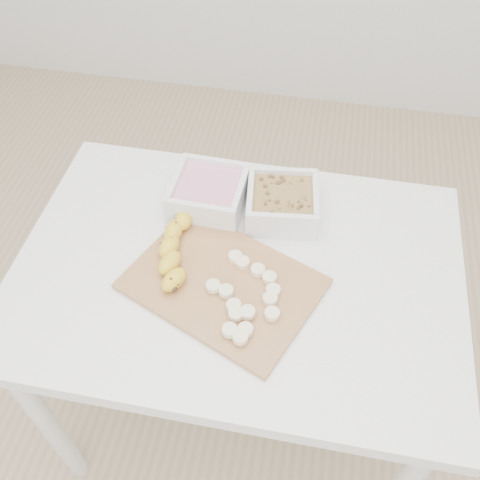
% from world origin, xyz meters
% --- Properties ---
extents(ground, '(3.50, 3.50, 0.00)m').
position_xyz_m(ground, '(0.00, 0.00, 0.00)').
color(ground, '#C6AD89').
rests_on(ground, ground).
extents(table, '(1.00, 0.70, 0.75)m').
position_xyz_m(table, '(0.00, 0.00, 0.65)').
color(table, white).
rests_on(table, ground).
extents(bowl_yogurt, '(0.18, 0.18, 0.08)m').
position_xyz_m(bowl_yogurt, '(-0.11, 0.18, 0.79)').
color(bowl_yogurt, white).
rests_on(bowl_yogurt, table).
extents(bowl_granola, '(0.18, 0.18, 0.08)m').
position_xyz_m(bowl_granola, '(0.07, 0.18, 0.79)').
color(bowl_granola, white).
rests_on(bowl_granola, table).
extents(cutting_board, '(0.47, 0.41, 0.01)m').
position_xyz_m(cutting_board, '(-0.02, -0.06, 0.76)').
color(cutting_board, '#B17C48').
rests_on(cutting_board, table).
extents(banana, '(0.08, 0.23, 0.04)m').
position_xyz_m(banana, '(-0.14, -0.00, 0.78)').
color(banana, gold).
rests_on(banana, cutting_board).
extents(banana_slices, '(0.16, 0.23, 0.02)m').
position_xyz_m(banana_slices, '(0.04, -0.09, 0.78)').
color(banana_slices, '#FCECC2').
rests_on(banana_slices, cutting_board).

